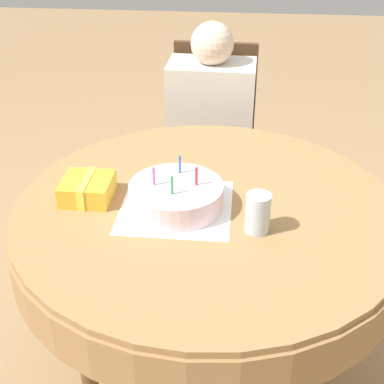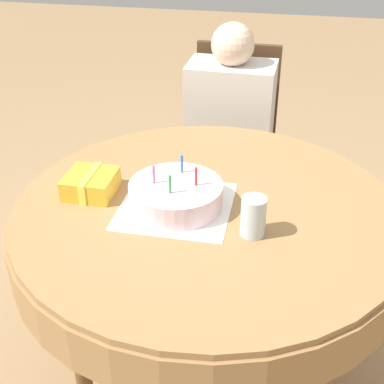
# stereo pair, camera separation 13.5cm
# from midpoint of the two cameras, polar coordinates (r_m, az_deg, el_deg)

# --- Properties ---
(ground_plane) EXTENTS (12.00, 12.00, 0.00)m
(ground_plane) POSITION_cam_midpoint_polar(r_m,az_deg,el_deg) (2.13, 3.24, -18.89)
(ground_plane) COLOR #A37F56
(dining_table) EXTENTS (1.19, 1.19, 0.76)m
(dining_table) POSITION_cam_midpoint_polar(r_m,az_deg,el_deg) (1.67, 3.91, -3.99)
(dining_table) COLOR #9E7547
(dining_table) RESTS_ON ground_plane
(chair) EXTENTS (0.45, 0.45, 0.95)m
(chair) POSITION_cam_midpoint_polar(r_m,az_deg,el_deg) (2.58, 5.73, 5.06)
(chair) COLOR #4C331E
(chair) RESTS_ON ground_plane
(person) EXTENTS (0.39, 0.34, 1.09)m
(person) POSITION_cam_midpoint_polar(r_m,az_deg,el_deg) (2.42, 5.58, 7.34)
(person) COLOR beige
(person) RESTS_ON ground_plane
(napkin) EXTENTS (0.33, 0.33, 0.00)m
(napkin) POSITION_cam_midpoint_polar(r_m,az_deg,el_deg) (1.61, 0.68, -1.54)
(napkin) COLOR white
(napkin) RESTS_ON dining_table
(birthday_cake) EXTENTS (0.28, 0.28, 0.13)m
(birthday_cake) POSITION_cam_midpoint_polar(r_m,az_deg,el_deg) (1.59, 0.69, -0.38)
(birthday_cake) COLOR silver
(birthday_cake) RESTS_ON dining_table
(drinking_glass) EXTENTS (0.07, 0.07, 0.12)m
(drinking_glass) POSITION_cam_midpoint_polar(r_m,az_deg,el_deg) (1.48, 9.16, -2.66)
(drinking_glass) COLOR silver
(drinking_glass) RESTS_ON dining_table
(gift_box) EXTENTS (0.15, 0.16, 0.07)m
(gift_box) POSITION_cam_midpoint_polar(r_m,az_deg,el_deg) (1.68, -8.55, 0.75)
(gift_box) COLOR gold
(gift_box) RESTS_ON dining_table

